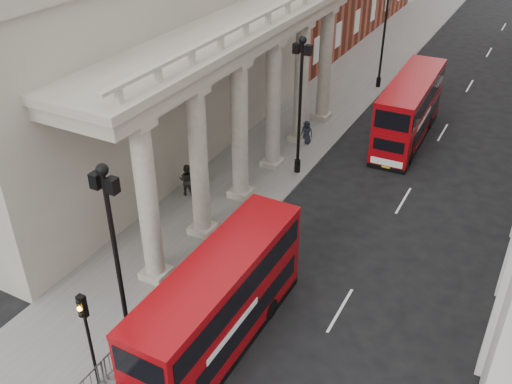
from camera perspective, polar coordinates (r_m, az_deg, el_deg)
sidewalk_west at (r=44.02m, az=6.70°, el=8.40°), size 6.00×140.00×0.12m
kerb at (r=43.15m, az=10.35°, el=7.61°), size 0.20×140.00×0.14m
portico_building at (r=35.71m, az=-11.87°, el=12.56°), size 9.00×28.00×12.00m
lamp_post_south at (r=20.92m, az=-13.89°, el=-5.74°), size 1.05×0.44×8.32m
lamp_post_mid at (r=32.76m, az=4.45°, el=9.36°), size 1.05×0.44×8.32m
lamp_post_north at (r=47.13m, az=12.75°, el=15.70°), size 1.05×0.44×8.32m
traffic_light at (r=20.96m, az=-16.64°, el=-12.65°), size 0.28×0.33×4.30m
crowd_barriers at (r=22.71m, az=-14.95°, el=-16.86°), size 0.50×18.75×1.10m
bus_near at (r=22.39m, az=-3.64°, el=-10.94°), size 2.41×9.61×4.14m
bus_far at (r=39.35m, az=15.08°, el=8.06°), size 2.68×9.99×4.29m
pedestrian_a at (r=32.98m, az=-1.46°, el=1.81°), size 0.63×0.48×1.53m
pedestrian_b at (r=32.27m, az=-6.93°, el=1.22°), size 1.07×0.93×1.89m
pedestrian_c at (r=37.96m, az=5.10°, el=5.97°), size 0.88×0.68×1.59m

